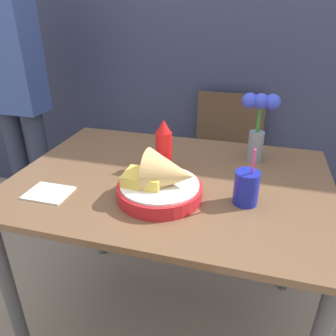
{
  "coord_description": "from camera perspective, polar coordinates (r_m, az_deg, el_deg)",
  "views": [
    {
      "loc": [
        0.28,
        -1.03,
        1.34
      ],
      "look_at": [
        0.0,
        -0.04,
        0.82
      ],
      "focal_mm": 35.0,
      "sensor_mm": 36.0,
      "label": 1
    }
  ],
  "objects": [
    {
      "name": "ground_plane",
      "position": [
        1.71,
        0.43,
        -24.85
      ],
      "size": [
        12.0,
        12.0,
        0.0
      ],
      "primitive_type": "plane",
      "color": "gray"
    },
    {
      "name": "wall_window",
      "position": [
        2.06,
        8.75,
        25.3
      ],
      "size": [
        7.0,
        0.06,
        2.6
      ],
      "color": "#2D334C",
      "rests_on": "ground_plane"
    },
    {
      "name": "dining_table",
      "position": [
        1.26,
        0.53,
        -5.89
      ],
      "size": [
        1.15,
        0.82,
        0.76
      ],
      "color": "brown",
      "rests_on": "ground_plane"
    },
    {
      "name": "chair_far_window",
      "position": [
        2.02,
        10.03,
        2.36
      ],
      "size": [
        0.4,
        0.4,
        0.87
      ],
      "color": "#473323",
      "rests_on": "ground_plane"
    },
    {
      "name": "food_basket",
      "position": [
        1.06,
        -0.86,
        -2.54
      ],
      "size": [
        0.28,
        0.28,
        0.17
      ],
      "color": "red",
      "rests_on": "dining_table"
    },
    {
      "name": "ketchup_bottle",
      "position": [
        1.23,
        -0.75,
        3.84
      ],
      "size": [
        0.06,
        0.06,
        0.2
      ],
      "color": "red",
      "rests_on": "dining_table"
    },
    {
      "name": "drink_cup",
      "position": [
        1.06,
        13.47,
        -3.53
      ],
      "size": [
        0.08,
        0.08,
        0.2
      ],
      "color": "#192399",
      "rests_on": "dining_table"
    },
    {
      "name": "flower_vase",
      "position": [
        1.33,
        15.51,
        7.97
      ],
      "size": [
        0.14,
        0.06,
        0.28
      ],
      "color": "gray",
      "rests_on": "dining_table"
    },
    {
      "name": "napkin",
      "position": [
        1.18,
        -20.07,
        -4.1
      ],
      "size": [
        0.14,
        0.11,
        0.01
      ],
      "color": "white",
      "rests_on": "dining_table"
    },
    {
      "name": "person_standing",
      "position": [
        2.06,
        -25.24,
        13.0
      ],
      "size": [
        0.32,
        0.18,
        1.63
      ],
      "color": "#2D3347",
      "rests_on": "ground_plane"
    }
  ]
}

